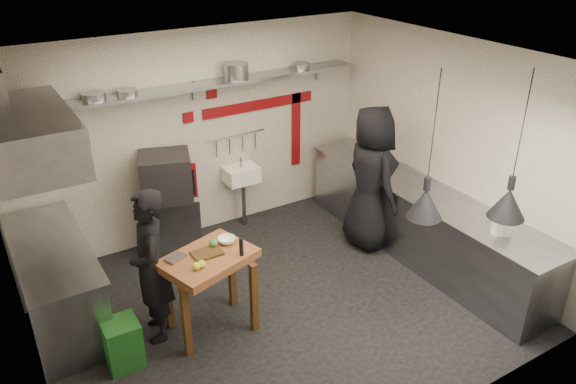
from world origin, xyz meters
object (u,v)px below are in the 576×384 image
oven_stand (174,221)px  green_bin (123,343)px  combi_oven (166,177)px  chef_left (151,267)px  prep_table (210,293)px  chef_right (371,178)px

oven_stand → green_bin: bearing=-106.2°
oven_stand → combi_oven: combi_oven is taller
oven_stand → green_bin: (-1.24, -1.82, -0.15)m
chef_left → prep_table: bearing=78.8°
green_bin → chef_right: 3.63m
oven_stand → combi_oven: size_ratio=1.29×
prep_table → chef_right: 2.64m
prep_table → chef_left: chef_left is taller
oven_stand → prep_table: prep_table is taller
oven_stand → combi_oven: bearing=-114.8°
chef_left → chef_right: size_ratio=0.87×
combi_oven → chef_left: bearing=-98.2°
prep_table → chef_left: (-0.53, 0.23, 0.38)m
oven_stand → prep_table: 1.80m
green_bin → prep_table: prep_table is taller
oven_stand → chef_right: size_ratio=0.41×
oven_stand → chef_right: 2.65m
oven_stand → prep_table: size_ratio=0.87×
prep_table → chef_left: 0.69m
chef_left → chef_right: bearing=107.5°
combi_oven → chef_right: 2.62m
green_bin → chef_left: 0.79m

